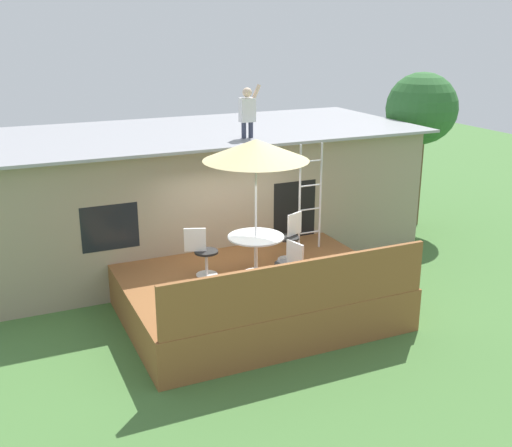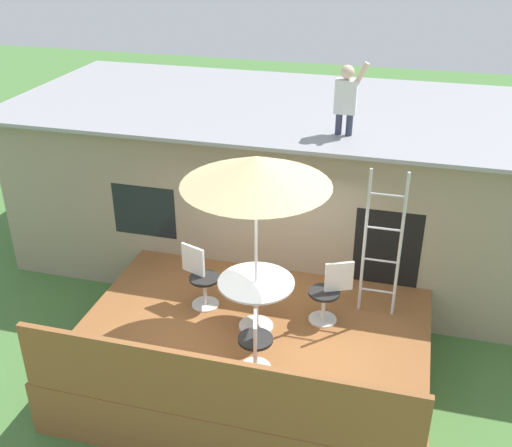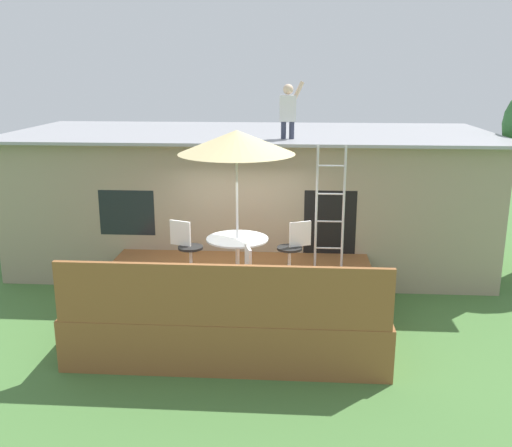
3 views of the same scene
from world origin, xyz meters
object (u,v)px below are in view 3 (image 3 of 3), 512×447
at_px(person_figure, 288,107).
at_px(step_ladder, 330,208).
at_px(patio_chair_left, 187,247).
at_px(patio_umbrella, 236,142).
at_px(patio_chair_near, 247,273).
at_px(patio_table, 237,247).
at_px(patio_chair_right, 293,248).

bearing_deg(person_figure, step_ladder, -60.44).
relative_size(person_figure, patio_chair_left, 1.21).
distance_m(patio_umbrella, patio_chair_near, 2.11).
bearing_deg(patio_chair_near, patio_chair_left, 28.18).
xyz_separation_m(patio_table, patio_chair_right, (0.94, 0.43, -0.13)).
bearing_deg(patio_chair_near, patio_chair_right, -42.10).
relative_size(patio_table, patio_chair_right, 1.13).
height_order(patio_umbrella, patio_chair_left, patio_umbrella).
distance_m(patio_chair_left, patio_chair_right, 1.86).
height_order(patio_table, person_figure, person_figure).
xyz_separation_m(patio_table, patio_umbrella, (-0.00, 0.00, 1.76)).
distance_m(person_figure, patio_chair_near, 3.90).
bearing_deg(patio_table, step_ladder, 27.22).
bearing_deg(patio_chair_near, step_ladder, -52.34).
xyz_separation_m(step_ladder, patio_chair_right, (-0.64, -0.38, -0.64)).
height_order(patio_chair_right, patio_chair_near, same).
bearing_deg(patio_chair_near, person_figure, -24.72).
distance_m(patio_umbrella, person_figure, 2.36).
relative_size(step_ladder, patio_chair_right, 2.39).
distance_m(patio_umbrella, patio_chair_right, 2.15).
distance_m(patio_table, step_ladder, 1.84).
xyz_separation_m(person_figure, patio_chair_left, (-1.72, -1.83, -2.30)).
bearing_deg(patio_chair_right, step_ladder, -173.86).
height_order(patio_umbrella, patio_chair_right, patio_umbrella).
bearing_deg(step_ladder, patio_table, -152.78).
bearing_deg(patio_table, person_figure, 69.99).
relative_size(patio_umbrella, person_figure, 2.29).
xyz_separation_m(patio_umbrella, patio_chair_right, (0.94, 0.43, -1.89)).
bearing_deg(step_ladder, patio_chair_left, -169.54).
relative_size(patio_chair_right, patio_chair_near, 1.00).
bearing_deg(person_figure, patio_chair_right, -85.34).
xyz_separation_m(person_figure, patio_chair_near, (-0.56, -3.09, -2.30)).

